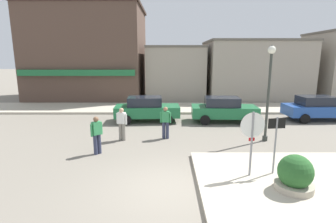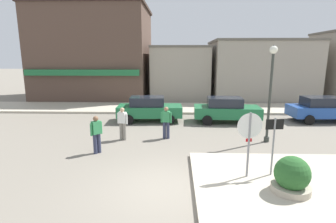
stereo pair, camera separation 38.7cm
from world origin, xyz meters
name	(u,v)px [view 2 (the right image)]	position (x,y,z in m)	size (l,w,h in m)	color
ground_plane	(165,189)	(0.00, 0.00, 0.00)	(160.00, 160.00, 0.00)	gray
sidewalk_corner	(294,183)	(4.08, 0.33, 0.07)	(6.40, 4.80, 0.15)	#B7AD99
kerb_far	(172,108)	(0.00, 12.65, 0.07)	(80.00, 4.00, 0.15)	#B7AD99
stop_sign	(249,136)	(2.65, 0.64, 1.52)	(0.82, 0.12, 2.30)	gray
one_way_sign	(273,141)	(3.49, 0.80, 1.33)	(0.60, 0.08, 2.10)	gray
planter	(292,179)	(3.66, -0.34, 0.56)	(1.10, 1.10, 1.23)	#ADA38E
lamp_post	(271,80)	(4.65, 4.73, 2.96)	(0.36, 0.36, 4.54)	#333833
parked_car_nearest	(149,109)	(-1.40, 8.65, 0.81)	(4.09, 2.04, 1.56)	#1E6B3D
parked_car_second	(226,110)	(3.39, 8.50, 0.81)	(4.07, 2.02, 1.56)	#1E6B3D
parked_car_third	(322,109)	(9.44, 8.94, 0.81)	(4.07, 2.01, 1.56)	#234C9E
pedestrian_crossing_near	(166,122)	(-0.18, 5.09, 0.87)	(0.56, 0.27, 1.61)	#2D334C
pedestrian_crossing_far	(123,123)	(-2.30, 4.81, 0.87)	(0.55, 0.32, 1.61)	gray
pedestrian_kerb_side	(96,133)	(-3.02, 2.96, 0.87)	(0.45, 0.46, 1.61)	#2D334C
building_corner_shop	(95,53)	(-7.68, 18.62, 4.32)	(10.54, 8.44, 8.63)	brown
building_storefront_left_near	(180,72)	(0.64, 18.41, 2.49)	(5.46, 6.11, 4.97)	#9E9384
building_storefront_left_mid	(259,70)	(8.18, 18.24, 2.75)	(9.11, 7.02, 5.49)	#9E9384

